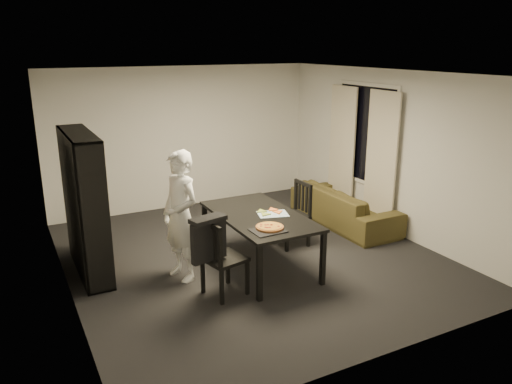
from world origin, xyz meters
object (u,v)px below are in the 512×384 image
chair_left (218,254)px  sofa (344,206)px  chair_right (296,209)px  dining_table (259,219)px  bookshelf (85,204)px  baking_tray (268,231)px  person (181,216)px  pepperoni_pizza (270,227)px

chair_left → sofa: chair_left is taller
chair_right → dining_table: bearing=-63.6°
bookshelf → baking_tray: 2.46m
chair_left → sofa: size_ratio=0.46×
person → pepperoni_pizza: size_ratio=4.88×
bookshelf → baking_tray: size_ratio=4.75×
dining_table → bookshelf: bearing=155.8°
pepperoni_pizza → sofa: pepperoni_pizza is taller
person → pepperoni_pizza: (0.91, -0.71, -0.07)m
chair_left → person: (-0.21, 0.69, 0.30)m
chair_right → sofa: 1.29m
dining_table → pepperoni_pizza: 0.57m
bookshelf → chair_right: 3.05m
bookshelf → dining_table: size_ratio=1.04×
chair_right → baking_tray: 1.53m
chair_left → dining_table: bearing=-71.0°
dining_table → chair_right: 1.01m
chair_left → pepperoni_pizza: (0.69, -0.02, 0.23)m
dining_table → person: person is taller
bookshelf → pepperoni_pizza: bookshelf is taller
dining_table → chair_left: 1.00m
baking_tray → pepperoni_pizza: 0.08m
bookshelf → dining_table: bearing=-24.2°
bookshelf → sofa: bearing=-1.3°
baking_tray → bookshelf: bearing=140.9°
chair_left → baking_tray: size_ratio=2.45×
pepperoni_pizza → person: bearing=141.8°
baking_tray → pepperoni_pizza: size_ratio=1.14×
chair_right → person: (-1.94, -0.30, 0.30)m
dining_table → sofa: size_ratio=0.85×
chair_right → baking_tray: chair_right is taller
person → chair_right: bearing=82.2°
dining_table → chair_left: size_ratio=1.86×
bookshelf → sofa: (4.19, -0.10, -0.64)m
chair_left → sofa: 3.24m
chair_right → pepperoni_pizza: (-1.03, -1.01, 0.23)m
bookshelf → pepperoni_pizza: bearing=-37.3°
bookshelf → chair_right: bookshelf is taller
person → sofa: (3.14, 0.68, -0.54)m
chair_right → sofa: (1.21, 0.38, -0.24)m
person → baking_tray: size_ratio=4.27×
chair_right → pepperoni_pizza: size_ratio=2.79×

